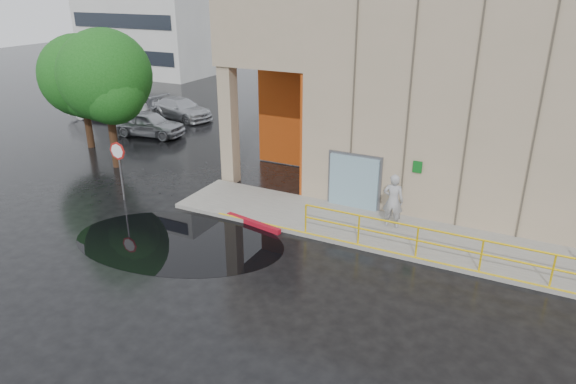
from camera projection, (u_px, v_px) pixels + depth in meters
name	position (u px, v px, depth m)	size (l,w,h in m)	color
ground	(275.00, 283.00, 14.89)	(120.00, 120.00, 0.00)	black
sidewalk	(446.00, 245.00, 16.91)	(20.00, 3.00, 0.15)	gray
building	(519.00, 89.00, 20.24)	(20.00, 10.17, 8.00)	#9D8C6F
guardrail	(448.00, 248.00, 15.46)	(9.56, 0.06, 1.03)	yellow
person	(393.00, 201.00, 17.65)	(0.71, 0.47, 1.95)	#9B9B9F
stop_sign	(118.00, 158.00, 19.92)	(0.73, 0.10, 2.42)	slate
red_curb	(253.00, 223.00, 18.40)	(2.40, 0.18, 0.18)	maroon
puddle	(179.00, 241.00, 17.30)	(7.29, 4.49, 0.01)	black
car_a	(148.00, 124.00, 28.93)	(1.68, 4.18, 1.42)	#B6B8BE
car_b	(107.00, 106.00, 32.56)	(1.73, 4.96, 1.63)	#BCBCBE
car_c	(181.00, 109.00, 32.58)	(1.85, 4.55, 1.32)	#A7A9AF
tree_near	(107.00, 80.00, 22.64)	(4.12, 4.12, 6.32)	#311C10
tree_far	(82.00, 79.00, 25.76)	(4.13, 4.13, 5.81)	#311C10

